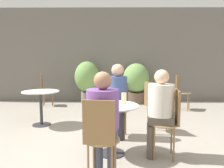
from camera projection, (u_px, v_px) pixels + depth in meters
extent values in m
plane|color=gray|center=(108.00, 155.00, 3.07)|extent=(20.00, 20.00, 0.00)
cube|color=slate|center=(111.00, 55.00, 7.07)|extent=(10.00, 0.06, 3.00)
cylinder|color=#2D2D33|center=(112.00, 153.00, 3.11)|extent=(0.37, 0.37, 0.01)
cylinder|color=#2D2D33|center=(112.00, 130.00, 3.07)|extent=(0.06, 0.06, 0.67)
cylinder|color=silver|center=(112.00, 106.00, 3.03)|extent=(0.75, 0.75, 0.02)
cylinder|color=#2D2D33|center=(42.00, 125.00, 4.50)|extent=(0.37, 0.37, 0.01)
cylinder|color=#2D2D33|center=(41.00, 108.00, 4.46)|extent=(0.06, 0.06, 0.67)
cylinder|color=silver|center=(41.00, 92.00, 4.43)|extent=(0.74, 0.74, 0.02)
cylinder|color=#997F56|center=(102.00, 140.00, 2.36)|extent=(0.39, 0.39, 0.02)
cylinder|color=olive|center=(88.00, 165.00, 2.28)|extent=(0.02, 0.02, 0.46)
cylinder|color=olive|center=(112.00, 167.00, 2.24)|extent=(0.02, 0.02, 0.46)
cylinder|color=olive|center=(94.00, 155.00, 2.53)|extent=(0.02, 0.02, 0.46)
cylinder|color=olive|center=(115.00, 156.00, 2.49)|extent=(0.02, 0.02, 0.46)
cube|color=olive|center=(99.00, 123.00, 2.16)|extent=(0.33, 0.07, 0.46)
cylinder|color=#997F56|center=(164.00, 124.00, 2.96)|extent=(0.39, 0.39, 0.02)
cylinder|color=olive|center=(174.00, 145.00, 2.84)|extent=(0.02, 0.02, 0.46)
cylinder|color=olive|center=(171.00, 138.00, 3.09)|extent=(0.02, 0.02, 0.46)
cylinder|color=olive|center=(154.00, 144.00, 2.88)|extent=(0.02, 0.02, 0.46)
cylinder|color=olive|center=(153.00, 137.00, 3.12)|extent=(0.02, 0.02, 0.46)
cube|color=olive|center=(177.00, 107.00, 2.91)|extent=(0.07, 0.33, 0.46)
cylinder|color=#997F56|center=(118.00, 110.00, 3.76)|extent=(0.39, 0.39, 0.02)
cylinder|color=olive|center=(126.00, 122.00, 3.89)|extent=(0.02, 0.02, 0.46)
cylinder|color=olive|center=(112.00, 122.00, 3.92)|extent=(0.02, 0.02, 0.46)
cylinder|color=olive|center=(124.00, 126.00, 3.64)|extent=(0.02, 0.02, 0.46)
cylinder|color=olive|center=(109.00, 126.00, 3.68)|extent=(0.02, 0.02, 0.46)
cube|color=olive|center=(119.00, 95.00, 3.90)|extent=(0.33, 0.07, 0.46)
cylinder|color=#997F56|center=(48.00, 90.00, 6.45)|extent=(0.39, 0.39, 0.02)
cylinder|color=olive|center=(44.00, 97.00, 6.57)|extent=(0.02, 0.02, 0.46)
cylinder|color=olive|center=(43.00, 99.00, 6.33)|extent=(0.02, 0.02, 0.46)
cylinder|color=olive|center=(53.00, 97.00, 6.63)|extent=(0.02, 0.02, 0.46)
cylinder|color=olive|center=(52.00, 98.00, 6.38)|extent=(0.02, 0.02, 0.46)
cube|color=olive|center=(41.00, 82.00, 6.39)|extent=(0.10, 0.33, 0.46)
cylinder|color=#997F56|center=(157.00, 107.00, 4.06)|extent=(0.39, 0.39, 0.02)
cylinder|color=olive|center=(148.00, 118.00, 4.16)|extent=(0.02, 0.02, 0.46)
cylinder|color=olive|center=(155.00, 122.00, 3.92)|extent=(0.02, 0.02, 0.46)
cylinder|color=olive|center=(159.00, 117.00, 4.24)|extent=(0.02, 0.02, 0.46)
cylinder|color=olive|center=(167.00, 120.00, 4.01)|extent=(0.02, 0.02, 0.46)
cube|color=olive|center=(149.00, 95.00, 3.97)|extent=(0.14, 0.32, 0.46)
cylinder|color=#997F56|center=(184.00, 93.00, 5.84)|extent=(0.39, 0.39, 0.02)
cylinder|color=olive|center=(180.00, 100.00, 6.04)|extent=(0.02, 0.02, 0.46)
cylinder|color=olive|center=(178.00, 102.00, 5.82)|extent=(0.02, 0.02, 0.46)
cylinder|color=olive|center=(189.00, 101.00, 5.92)|extent=(0.02, 0.02, 0.46)
cylinder|color=olive|center=(188.00, 103.00, 5.70)|extent=(0.02, 0.02, 0.46)
cube|color=olive|center=(177.00, 84.00, 5.90)|extent=(0.18, 0.31, 0.46)
cylinder|color=#42475B|center=(112.00, 155.00, 2.54)|extent=(0.11, 0.11, 0.45)
cylinder|color=#42475B|center=(98.00, 154.00, 2.57)|extent=(0.11, 0.11, 0.45)
cube|color=#42475B|center=(103.00, 133.00, 2.39)|extent=(0.34, 0.37, 0.11)
cylinder|color=#7A4C9E|center=(103.00, 109.00, 2.36)|extent=(0.35, 0.35, 0.43)
sphere|color=#9E7051|center=(103.00, 80.00, 2.33)|extent=(0.19, 0.19, 0.19)
cylinder|color=brown|center=(150.00, 138.00, 3.08)|extent=(0.10, 0.10, 0.45)
cylinder|color=brown|center=(151.00, 142.00, 2.93)|extent=(0.10, 0.10, 0.45)
cube|color=brown|center=(161.00, 119.00, 2.96)|extent=(0.37, 0.34, 0.10)
cylinder|color=beige|center=(161.00, 100.00, 2.93)|extent=(0.35, 0.35, 0.43)
sphere|color=#DBAD89|center=(162.00, 77.00, 2.90)|extent=(0.20, 0.20, 0.20)
cylinder|color=#2D2D33|center=(112.00, 127.00, 3.63)|extent=(0.10, 0.10, 0.45)
cylinder|color=#2D2D33|center=(121.00, 127.00, 3.61)|extent=(0.10, 0.10, 0.45)
cube|color=#2D2D33|center=(118.00, 108.00, 3.71)|extent=(0.31, 0.34, 0.10)
cylinder|color=#384C84|center=(118.00, 91.00, 3.68)|extent=(0.32, 0.32, 0.48)
sphere|color=tan|center=(118.00, 70.00, 3.65)|extent=(0.21, 0.21, 0.21)
cylinder|color=beige|center=(112.00, 102.00, 2.84)|extent=(0.06, 0.06, 0.14)
cylinder|color=beige|center=(124.00, 98.00, 3.08)|extent=(0.07, 0.07, 0.16)
cylinder|color=#DBC65B|center=(108.00, 97.00, 3.20)|extent=(0.07, 0.07, 0.17)
cylinder|color=beige|center=(99.00, 99.00, 2.98)|extent=(0.07, 0.07, 0.18)
cylinder|color=slate|center=(87.00, 98.00, 6.75)|extent=(0.38, 0.38, 0.37)
ellipsoid|color=#709E51|center=(87.00, 77.00, 6.68)|extent=(0.75, 0.75, 0.93)
cylinder|color=brown|center=(136.00, 98.00, 6.83)|extent=(0.52, 0.52, 0.34)
ellipsoid|color=#709E51|center=(136.00, 78.00, 6.76)|extent=(0.80, 0.80, 0.90)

